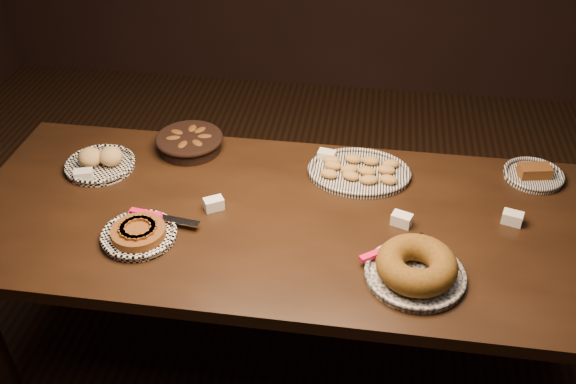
# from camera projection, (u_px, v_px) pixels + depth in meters

# --- Properties ---
(ground) EXTENTS (5.00, 5.00, 0.00)m
(ground) POSITION_uv_depth(u_px,v_px,m) (290.00, 351.00, 2.78)
(ground) COLOR black
(ground) RESTS_ON ground
(buffet_table) EXTENTS (2.40, 1.00, 0.75)m
(buffet_table) POSITION_uv_depth(u_px,v_px,m) (290.00, 231.00, 2.37)
(buffet_table) COLOR black
(buffet_table) RESTS_ON ground
(apple_tart_plate) EXTENTS (0.33, 0.26, 0.05)m
(apple_tart_plate) POSITION_uv_depth(u_px,v_px,m) (139.00, 233.00, 2.22)
(apple_tart_plate) COLOR white
(apple_tart_plate) RESTS_ON buffet_table
(madeleine_platter) EXTENTS (0.40, 0.33, 0.05)m
(madeleine_platter) POSITION_uv_depth(u_px,v_px,m) (359.00, 171.00, 2.53)
(madeleine_platter) COLOR black
(madeleine_platter) RESTS_ON buffet_table
(bundt_cake_plate) EXTENTS (0.35, 0.36, 0.10)m
(bundt_cake_plate) POSITION_uv_depth(u_px,v_px,m) (416.00, 268.00, 2.05)
(bundt_cake_plate) COLOR black
(bundt_cake_plate) RESTS_ON buffet_table
(croissant_basket) EXTENTS (0.32, 0.32, 0.07)m
(croissant_basket) POSITION_uv_depth(u_px,v_px,m) (190.00, 141.00, 2.66)
(croissant_basket) COLOR black
(croissant_basket) RESTS_ON buffet_table
(bread_roll_plate) EXTENTS (0.28, 0.28, 0.09)m
(bread_roll_plate) POSITION_uv_depth(u_px,v_px,m) (100.00, 162.00, 2.56)
(bread_roll_plate) COLOR white
(bread_roll_plate) RESTS_ON buffet_table
(loaf_plate) EXTENTS (0.23, 0.23, 0.06)m
(loaf_plate) POSITION_uv_depth(u_px,v_px,m) (534.00, 174.00, 2.51)
(loaf_plate) COLOR black
(loaf_plate) RESTS_ON buffet_table
(tent_cards) EXTENTS (1.70, 0.44, 0.04)m
(tent_cards) POSITION_uv_depth(u_px,v_px,m) (304.00, 193.00, 2.40)
(tent_cards) COLOR white
(tent_cards) RESTS_ON buffet_table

